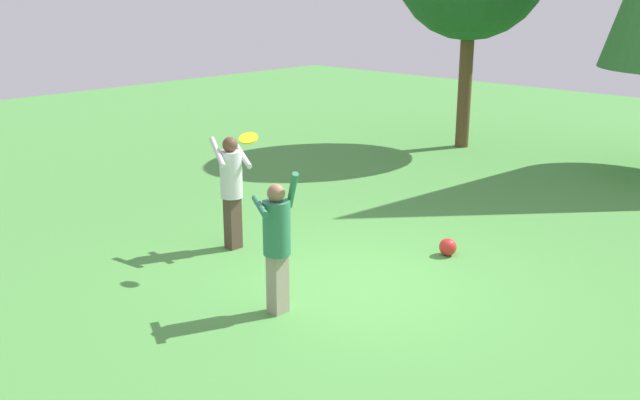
% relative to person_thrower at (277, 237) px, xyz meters
% --- Properties ---
extents(ground_plane, '(40.00, 40.00, 0.00)m').
position_rel_person_thrower_xyz_m(ground_plane, '(0.21, 1.34, -0.99)').
color(ground_plane, '#4C9342').
extents(person_thrower, '(0.65, 0.65, 1.83)m').
position_rel_person_thrower_xyz_m(person_thrower, '(0.00, 0.00, 0.00)').
color(person_thrower, gray).
rests_on(person_thrower, ground_plane).
extents(person_catcher, '(0.72, 0.66, 1.76)m').
position_rel_person_thrower_xyz_m(person_catcher, '(-2.17, 1.10, 0.06)').
color(person_catcher, '#4C382D').
rests_on(person_catcher, ground_plane).
extents(frisbee, '(0.36, 0.36, 0.13)m').
position_rel_person_thrower_xyz_m(frisbee, '(-1.39, 0.80, 0.91)').
color(frisbee, yellow).
extents(ball_red, '(0.27, 0.27, 0.27)m').
position_rel_person_thrower_xyz_m(ball_red, '(0.44, 3.12, -0.86)').
color(ball_red, red).
rests_on(ball_red, ground_plane).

